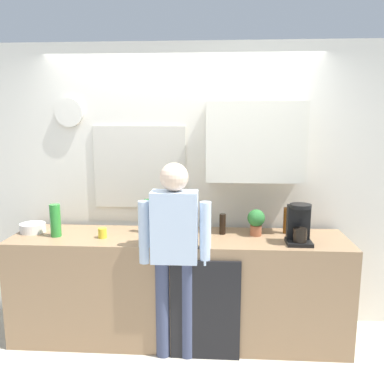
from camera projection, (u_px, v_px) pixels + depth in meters
The scene contains 15 objects.
ground_plane at pixel (176, 355), 3.33m from camera, with size 8.00×8.00×0.00m, color beige.
kitchen_counter at pixel (179, 287), 3.54m from camera, with size 2.88×0.64×0.93m, color #937251.
dishwasher_panel at pixel (205, 311), 3.21m from camera, with size 0.56×0.02×0.84m, color black.
back_wall_assembly at pixel (191, 180), 3.77m from camera, with size 4.48×0.42×2.60m.
coffee_maker at pixel (299, 226), 3.25m from camera, with size 0.20×0.20×0.33m.
bottle_dark_sauce at pixel (223, 224), 3.51m from camera, with size 0.06×0.06×0.18m, color black.
bottle_red_vinegar at pixel (158, 230), 3.26m from camera, with size 0.06×0.06×0.22m, color maroon.
bottle_green_wine at pixel (148, 216), 3.55m from camera, with size 0.07×0.07×0.30m, color #195923.
bottle_olive_oil at pixel (188, 225), 3.36m from camera, with size 0.06×0.06×0.25m, color olive.
bottle_clear_soda at pixel (55, 220), 3.44m from camera, with size 0.09×0.09×0.28m, color #2D8C33.
bottle_amber_beer at pixel (287, 220), 3.54m from camera, with size 0.06×0.06×0.23m, color brown.
cup_yellow_cup at pixel (102, 233), 3.41m from camera, with size 0.07×0.07×0.09m, color yellow.
mixing_bowl at pixel (33, 228), 3.58m from camera, with size 0.22×0.22×0.08m, color white.
potted_plant at pixel (256, 221), 3.47m from camera, with size 0.15×0.15×0.23m.
person_at_sink at pixel (175, 245), 3.16m from camera, with size 0.57×0.22×1.60m.
Camera 1 is at (0.33, -3.01, 1.94)m, focal length 37.68 mm.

